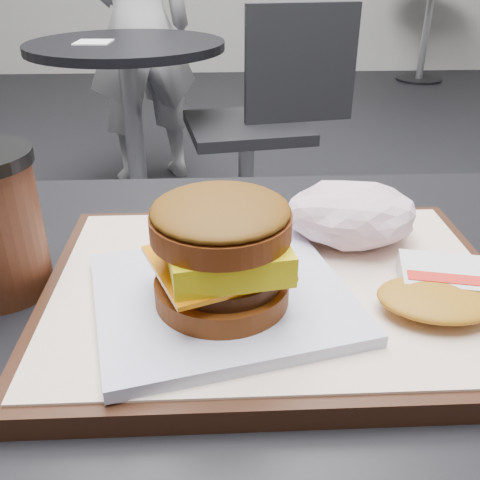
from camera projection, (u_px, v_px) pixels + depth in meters
name	position (u px, v px, depth m)	size (l,w,h in m)	color
customer_table	(262.00, 468.00, 0.52)	(0.80, 0.60, 0.77)	#A5A5AA
serving_tray	(276.00, 291.00, 0.45)	(0.38, 0.28, 0.02)	black
breakfast_sandwich	(222.00, 263.00, 0.39)	(0.22, 0.21, 0.09)	white
hash_brown	(448.00, 288.00, 0.41)	(0.13, 0.10, 0.02)	silver
crumpled_wrapper	(352.00, 214.00, 0.49)	(0.12, 0.09, 0.05)	silver
neighbor_table	(131.00, 98.00, 1.97)	(0.70, 0.70, 0.75)	black
napkin	(93.00, 42.00, 1.85)	(0.12, 0.12, 0.00)	white
neighbor_chair	(265.00, 113.00, 1.94)	(0.63, 0.48, 0.88)	#97969B
patron	(139.00, 27.00, 2.42)	(0.53, 0.35, 1.45)	silver
bg_table_far	(429.00, 13.00, 4.56)	(0.66, 0.66, 0.75)	black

